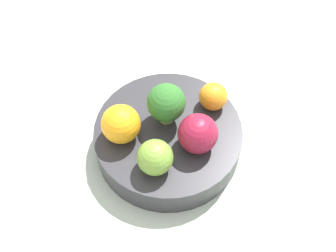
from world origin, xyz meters
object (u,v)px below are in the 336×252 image
Objects in this scene: orange_front at (213,96)px; orange_back at (121,121)px; bowl at (168,139)px; apple_red at (155,157)px; apple_green at (198,134)px; broccoli at (162,104)px.

orange_front is 0.13m from orange_back.
orange_front is (0.03, -0.06, 0.04)m from bowl.
orange_back is (-0.03, 0.12, 0.01)m from orange_front.
apple_red is (-0.05, 0.02, 0.04)m from bowl.
orange_front reaches higher than bowl.
apple_green reaches higher than bowl.
bowl is 0.06m from broccoli.
broccoli is 1.20× the size of apple_green.
apple_red reaches higher than orange_front.
apple_green is (0.03, -0.06, 0.00)m from apple_red.
apple_green is at bearing -108.18° from orange_back.
broccoli reaches higher than apple_green.
apple_green is (-0.04, -0.04, -0.01)m from broccoli.
apple_red is 0.07m from orange_back.
orange_back is (0.00, 0.06, 0.05)m from bowl.
apple_green and orange_back have the same top height.
orange_front is (0.02, -0.07, -0.02)m from broccoli.
orange_back is (0.03, 0.09, -0.00)m from apple_green.
orange_front is 0.75× the size of orange_back.
orange_back is at bearing 103.20° from orange_front.
apple_green is 1.01× the size of orange_back.
broccoli is 1.37× the size of apple_red.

